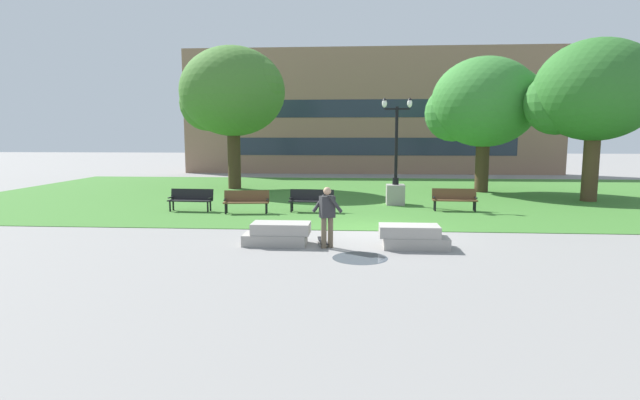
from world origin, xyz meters
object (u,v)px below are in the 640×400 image
(park_bench_far_right, at_px, (191,198))
(concrete_block_left, at_px, (413,237))
(park_bench_near_left, at_px, (246,200))
(park_bench_near_right, at_px, (312,199))
(lamp_post_right, at_px, (396,183))
(park_bench_far_left, at_px, (454,198))
(skateboard, at_px, (323,242))
(concrete_block_center, at_px, (278,234))
(person_skateboarder, at_px, (327,214))

(park_bench_far_right, bearing_deg, concrete_block_left, -36.06)
(park_bench_near_left, height_order, park_bench_near_right, same)
(park_bench_far_right, relative_size, lamp_post_right, 0.39)
(concrete_block_left, distance_m, park_bench_near_right, 7.09)
(concrete_block_left, distance_m, park_bench_near_left, 8.24)
(park_bench_near_right, xyz_separation_m, park_bench_far_left, (5.87, 0.74, 0.00))
(lamp_post_right, bearing_deg, concrete_block_left, -91.23)
(skateboard, distance_m, park_bench_near_right, 6.07)
(concrete_block_center, distance_m, park_bench_near_right, 6.10)
(person_skateboarder, xyz_separation_m, park_bench_far_left, (4.86, 7.14, -0.43))
(lamp_post_right, bearing_deg, concrete_block_center, -115.34)
(skateboard, bearing_deg, park_bench_far_right, 134.85)
(skateboard, xyz_separation_m, park_bench_near_right, (-0.86, 5.99, 0.45))
(park_bench_far_left, bearing_deg, park_bench_near_left, -171.43)
(concrete_block_center, bearing_deg, person_skateboarder, -12.66)
(concrete_block_left, distance_m, person_skateboarder, 2.48)
(park_bench_far_right, bearing_deg, park_bench_far_left, 4.64)
(park_bench_near_right, bearing_deg, park_bench_far_left, 7.17)
(park_bench_near_left, distance_m, park_bench_far_left, 8.53)
(concrete_block_center, distance_m, skateboard, 1.31)
(park_bench_far_right, bearing_deg, park_bench_near_right, 1.63)
(concrete_block_center, xyz_separation_m, park_bench_far_left, (6.30, 6.82, 0.23))
(park_bench_near_left, relative_size, park_bench_far_right, 1.01)
(park_bench_near_left, bearing_deg, park_bench_far_left, 8.57)
(park_bench_near_left, bearing_deg, concrete_block_left, -43.71)
(person_skateboarder, relative_size, park_bench_far_left, 0.94)
(park_bench_far_right, bearing_deg, skateboard, -45.15)
(person_skateboarder, xyz_separation_m, lamp_post_right, (2.57, 8.78, 0.02))
(skateboard, distance_m, park_bench_far_right, 8.27)
(lamp_post_right, bearing_deg, skateboard, -107.95)
(concrete_block_center, height_order, park_bench_near_right, park_bench_near_right)
(concrete_block_center, bearing_deg, park_bench_near_right, 85.90)
(person_skateboarder, distance_m, park_bench_far_right, 8.66)
(concrete_block_center, distance_m, park_bench_near_left, 5.95)
(park_bench_far_right, bearing_deg, park_bench_near_left, -9.27)
(park_bench_near_right, distance_m, lamp_post_right, 4.31)
(person_skateboarder, bearing_deg, park_bench_near_right, 98.89)
(park_bench_near_right, height_order, lamp_post_right, lamp_post_right)
(person_skateboarder, xyz_separation_m, park_bench_far_right, (-5.97, 6.26, -0.43))
(concrete_block_center, relative_size, concrete_block_left, 0.99)
(skateboard, distance_m, lamp_post_right, 8.85)
(concrete_block_left, relative_size, park_bench_far_left, 1.05)
(park_bench_near_left, distance_m, lamp_post_right, 6.81)
(concrete_block_left, xyz_separation_m, lamp_post_right, (0.18, 8.60, 0.68))
(skateboard, bearing_deg, lamp_post_right, 72.05)
(park_bench_near_left, xyz_separation_m, park_bench_near_right, (2.57, 0.53, 0.00))
(skateboard, height_order, park_bench_far_right, park_bench_far_right)
(park_bench_far_left, xyz_separation_m, park_bench_far_right, (-10.83, -0.88, 0.00))
(concrete_block_left, relative_size, skateboard, 1.84)
(person_skateboarder, height_order, park_bench_far_left, person_skateboarder)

